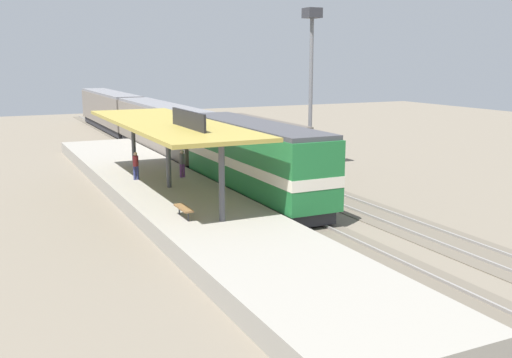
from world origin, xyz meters
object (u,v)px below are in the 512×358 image
Objects in this scene: passenger_carriage_front at (163,129)px; locomotive at (254,160)px; freight_car at (257,143)px; person_waiting at (182,162)px; passenger_carriage_rear at (110,110)px; person_walking at (136,164)px; light_mast at (311,56)px; platform_bench at (184,208)px.

locomotive is at bearing -90.00° from passenger_carriage_front.
passenger_carriage_front is at bearing 117.12° from freight_car.
passenger_carriage_front is 14.18m from person_waiting.
person_waiting is (-2.96, -34.66, -0.46)m from passenger_carriage_rear.
passenger_carriage_front is at bearing 90.00° from locomotive.
passenger_carriage_rear is (0.00, 20.80, 0.00)m from passenger_carriage_front.
person_waiting is at bearing 125.57° from locomotive.
locomotive is 7.43m from person_walking.
locomotive is at bearing -139.34° from light_mast.
locomotive is 18.00m from passenger_carriage_front.
passenger_carriage_front is 1.00× the size of passenger_carriage_rear.
light_mast reaches higher than passenger_carriage_rear.
passenger_carriage_rear is at bearing 98.78° from freight_car.
locomotive is 1.20× the size of freight_car.
person_walking is at bearing -171.47° from light_mast.
person_walking is (-2.80, 0.52, 0.00)m from person_waiting.
locomotive reaches higher than passenger_carriage_front.
light_mast reaches higher than person_walking.
light_mast is at bearing -76.34° from passenger_carriage_rear.
passenger_carriage_front reaches higher than person_waiting.
passenger_carriage_rear reaches higher than person_walking.
passenger_carriage_front is at bearing 75.39° from platform_bench.
light_mast is 6.84× the size of person_waiting.
platform_bench is 0.08× the size of passenger_carriage_rear.
platform_bench is 0.99× the size of person_waiting.
passenger_carriage_rear is (6.00, 43.81, 0.97)m from platform_bench.
locomotive is 38.80m from passenger_carriage_rear.
platform_bench is at bearing -97.80° from passenger_carriage_rear.
passenger_carriage_front is 1.67× the size of freight_car.
person_walking is at bearing -113.36° from passenger_carriage_front.
platform_bench is 19.43m from light_mast.
freight_car is at bearing 62.97° from locomotive.
light_mast is at bearing 8.53° from person_walking.
light_mast is 6.84× the size of person_walking.
platform_bench is at bearing -139.68° from light_mast.
passenger_carriage_rear is at bearing 85.11° from person_waiting.
platform_bench is 44.23m from passenger_carriage_rear.
person_waiting is at bearing -166.64° from light_mast.
passenger_carriage_rear is 33.59m from light_mast.
passenger_carriage_rear is 11.70× the size of person_walking.
person_walking is at bearing 140.99° from locomotive.
person_waiting is (-2.96, 4.14, -0.56)m from locomotive.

